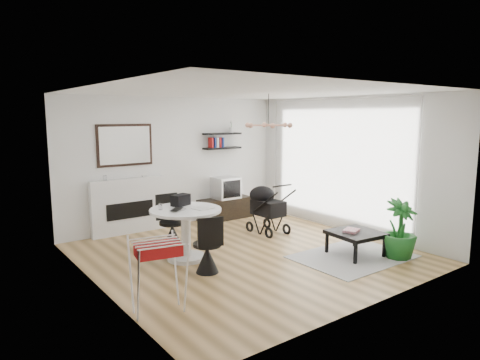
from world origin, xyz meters
TOP-DOWN VIEW (x-y plane):
  - floor at (0.00, 0.00)m, footprint 5.00×5.00m
  - ceiling at (0.00, 0.00)m, footprint 5.00×5.00m
  - wall_back at (0.00, 2.50)m, footprint 5.00×0.00m
  - wall_left at (-2.50, 0.00)m, footprint 0.00×5.00m
  - wall_right at (2.50, 0.00)m, footprint 0.00×5.00m
  - sheer_curtain at (2.40, 0.20)m, footprint 0.04×3.60m
  - fireplace at (-1.10, 2.42)m, footprint 1.50×0.17m
  - shelf_lower at (1.12, 2.37)m, footprint 0.90×0.25m
  - shelf_upper at (1.12, 2.37)m, footprint 0.90×0.25m
  - pendant_lamp at (0.70, 0.30)m, footprint 0.90×0.90m
  - tv_console at (1.12, 2.27)m, footprint 1.26×0.44m
  - crt_tv at (1.14, 2.27)m, footprint 0.55×0.48m
  - dining_table at (-0.97, 0.36)m, footprint 1.15×1.15m
  - laptop at (-1.12, 0.30)m, footprint 0.38×0.37m
  - black_bag at (-0.91, 0.63)m, footprint 0.35×0.28m
  - newspaper at (-0.74, 0.21)m, footprint 0.36×0.32m
  - drinking_glass at (-1.32, 0.54)m, footprint 0.06×0.06m
  - chair_far at (-0.87, 1.04)m, footprint 0.45×0.46m
  - chair_near at (-1.02, -0.36)m, footprint 0.45×0.46m
  - drying_rack at (-2.18, -1.12)m, footprint 0.69×0.66m
  - stroller at (1.14, 0.86)m, footprint 0.53×0.86m
  - rug at (1.30, -1.18)m, footprint 1.88×1.36m
  - coffee_table at (1.40, -1.14)m, footprint 0.84×0.84m
  - magazines at (1.35, -1.10)m, footprint 0.34×0.30m
  - potted_plant at (1.85, -1.67)m, footprint 0.63×0.63m

SIDE VIEW (x-z plane):
  - floor at x=0.00m, z-range 0.00..0.00m
  - rug at x=1.30m, z-range 0.00..0.01m
  - tv_console at x=1.12m, z-range 0.00..0.47m
  - chair_near at x=-1.02m, z-range -0.16..0.72m
  - chair_far at x=-0.87m, z-range -0.17..0.77m
  - coffee_table at x=1.40m, z-range 0.16..0.56m
  - magazines at x=1.35m, z-range 0.41..0.45m
  - stroller at x=1.14m, z-range -0.07..0.96m
  - drying_rack at x=-2.18m, z-range 0.02..0.91m
  - potted_plant at x=1.85m, z-range 0.00..0.98m
  - dining_table at x=-0.97m, z-range 0.13..0.98m
  - fireplace at x=-1.10m, z-range -0.39..1.77m
  - crt_tv at x=1.14m, z-range 0.47..0.95m
  - newspaper at x=-0.74m, z-range 0.84..0.85m
  - laptop at x=-1.12m, z-range 0.84..0.87m
  - drinking_glass at x=-1.32m, z-range 0.84..0.94m
  - black_bag at x=-0.91m, z-range 0.84..1.03m
  - wall_back at x=0.00m, z-range -1.15..3.85m
  - wall_left at x=-2.50m, z-range -1.15..3.85m
  - wall_right at x=2.50m, z-range -1.15..3.85m
  - sheer_curtain at x=2.40m, z-range 0.05..2.65m
  - shelf_lower at x=1.12m, z-range 1.58..1.62m
  - shelf_upper at x=1.12m, z-range 1.90..1.94m
  - pendant_lamp at x=0.70m, z-range 2.10..2.20m
  - ceiling at x=0.00m, z-range 2.70..2.70m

